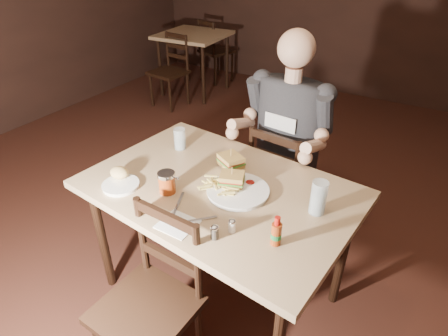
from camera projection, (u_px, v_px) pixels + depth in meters
The scene contains 24 objects.
room_shell at pixel (221, 45), 1.72m from camera, with size 7.00×7.00×7.00m.
main_table at pixel (219, 198), 1.89m from camera, with size 1.40×1.01×0.77m.
bg_table at pixel (193, 41), 4.76m from camera, with size 0.85×0.85×0.77m.
chair_far at pixel (284, 181), 2.51m from camera, with size 0.39×0.43×0.85m, color black, non-canonical shape.
chair_near at pixel (146, 310), 1.64m from camera, with size 0.40×0.44×0.86m, color black, non-canonical shape.
bg_chair_far at pixel (216, 51), 5.30m from camera, with size 0.39×0.43×0.86m, color black, non-canonical shape.
bg_chair_near at pixel (168, 72), 4.50m from camera, with size 0.39×0.43×0.84m, color black, non-canonical shape.
diner at pixel (287, 115), 2.21m from camera, with size 0.56×0.44×0.97m, color #292B2D, non-canonical shape.
dinner_plate at pixel (238, 192), 1.80m from camera, with size 0.29×0.29×0.02m, color white.
sandwich_left at pixel (231, 157), 1.96m from camera, with size 0.12×0.10×0.10m, color tan, non-canonical shape.
sandwich_right at pixel (232, 176), 1.81m from camera, with size 0.11×0.10×0.10m, color tan, non-canonical shape.
fries_pile at pixel (219, 185), 1.80m from camera, with size 0.22×0.16×0.04m, color #DCC566, non-canonical shape.
ketchup_dollop at pixel (250, 182), 1.85m from camera, with size 0.04×0.04×0.01m, color maroon.
glass_left at pixel (180, 139), 2.15m from camera, with size 0.07×0.07×0.12m, color silver.
glass_right at pixel (318, 198), 1.64m from camera, with size 0.07×0.07×0.16m, color silver.
hot_sauce at pixel (277, 231), 1.48m from camera, with size 0.04×0.04×0.14m, color #923610, non-canonical shape.
salt_shaker at pixel (232, 226), 1.56m from camera, with size 0.03×0.03×0.06m, color white, non-canonical shape.
pepper_shaker at pixel (215, 232), 1.52m from camera, with size 0.03×0.03×0.06m, color #38332D, non-canonical shape.
syrup_dispenser at pixel (167, 182), 1.79m from camera, with size 0.08×0.08×0.11m, color #923610, non-canonical shape.
napkin at pixel (177, 224), 1.61m from camera, with size 0.16×0.15×0.00m, color white.
knife at pixel (178, 204), 1.72m from camera, with size 0.01×0.19×0.00m, color silver.
fork at pixel (200, 219), 1.63m from camera, with size 0.01×0.15×0.00m, color silver.
side_plate at pixel (121, 186), 1.85m from camera, with size 0.18×0.18×0.01m, color white.
bread_roll at pixel (119, 173), 1.88m from camera, with size 0.10×0.08×0.06m, color #DCB872.
Camera 1 is at (0.92, -1.50, 1.83)m, focal length 30.00 mm.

